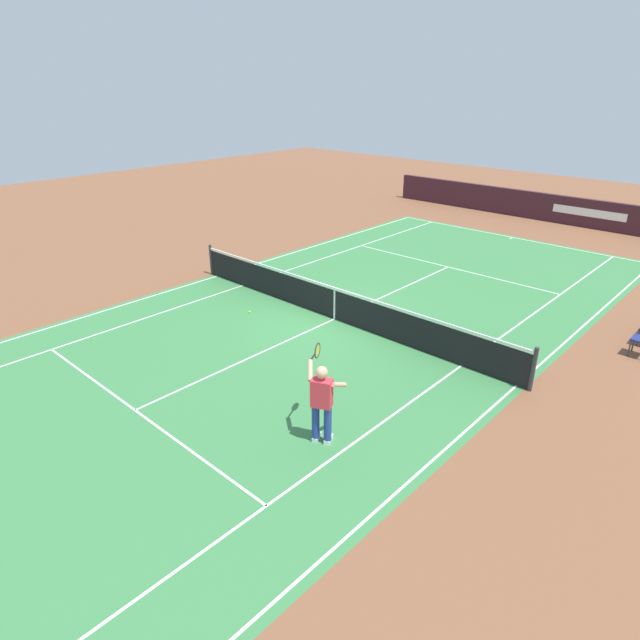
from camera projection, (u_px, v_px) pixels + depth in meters
The scene contains 7 objects.
ground_plane at pixel (335, 319), 15.64m from camera, with size 60.00×60.00×0.00m, color brown.
court_slab at pixel (335, 319), 15.64m from camera, with size 24.20×11.40×0.00m, color #387A42.
court_line_markings at pixel (335, 319), 15.64m from camera, with size 23.85×11.05×0.01m.
tennis_net at pixel (335, 303), 15.44m from camera, with size 0.10×11.70×1.08m.
stadium_barrier at pixel (551, 208), 26.05m from camera, with size 0.26×17.00×1.31m.
tennis_player_near at pixel (322, 400), 10.02m from camera, with size 0.91×0.96×1.70m.
tennis_ball at pixel (250, 312), 16.03m from camera, with size 0.07×0.07×0.07m, color #CCE01E.
Camera 1 is at (10.80, 9.34, 6.40)m, focal length 30.24 mm.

